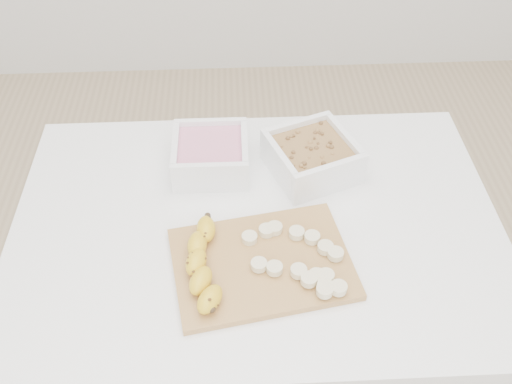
{
  "coord_description": "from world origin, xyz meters",
  "views": [
    {
      "loc": [
        -0.04,
        -0.78,
        1.62
      ],
      "look_at": [
        0.0,
        0.03,
        0.81
      ],
      "focal_mm": 40.0,
      "sensor_mm": 36.0,
      "label": 1
    }
  ],
  "objects_px": {
    "bowl_yogurt": "(211,154)",
    "cutting_board": "(262,263)",
    "table": "(257,253)",
    "bowl_granola": "(312,156)",
    "banana": "(204,265)"
  },
  "relations": [
    {
      "from": "bowl_granola",
      "to": "banana",
      "type": "relative_size",
      "value": 1.04
    },
    {
      "from": "table",
      "to": "cutting_board",
      "type": "height_order",
      "value": "cutting_board"
    },
    {
      "from": "bowl_yogurt",
      "to": "bowl_granola",
      "type": "bearing_deg",
      "value": -5.05
    },
    {
      "from": "table",
      "to": "bowl_yogurt",
      "type": "height_order",
      "value": "bowl_yogurt"
    },
    {
      "from": "table",
      "to": "bowl_yogurt",
      "type": "xyz_separation_m",
      "value": [
        -0.09,
        0.17,
        0.13
      ]
    },
    {
      "from": "bowl_granola",
      "to": "banana",
      "type": "bearing_deg",
      "value": -129.54
    },
    {
      "from": "bowl_granola",
      "to": "banana",
      "type": "distance_m",
      "value": 0.37
    },
    {
      "from": "table",
      "to": "cutting_board",
      "type": "relative_size",
      "value": 3.01
    },
    {
      "from": "bowl_yogurt",
      "to": "bowl_granola",
      "type": "height_order",
      "value": "bowl_granola"
    },
    {
      "from": "bowl_granola",
      "to": "cutting_board",
      "type": "relative_size",
      "value": 0.67
    },
    {
      "from": "banana",
      "to": "cutting_board",
      "type": "bearing_deg",
      "value": 17.91
    },
    {
      "from": "bowl_yogurt",
      "to": "bowl_granola",
      "type": "distance_m",
      "value": 0.22
    },
    {
      "from": "bowl_yogurt",
      "to": "cutting_board",
      "type": "distance_m",
      "value": 0.3
    },
    {
      "from": "table",
      "to": "bowl_yogurt",
      "type": "distance_m",
      "value": 0.24
    },
    {
      "from": "cutting_board",
      "to": "bowl_granola",
      "type": "bearing_deg",
      "value": 64.71
    }
  ]
}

